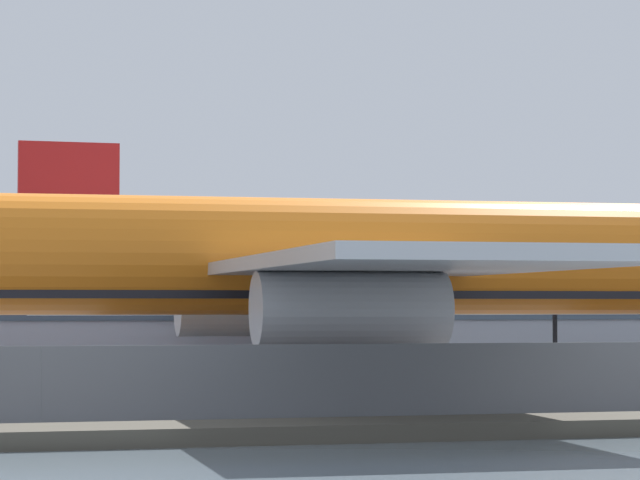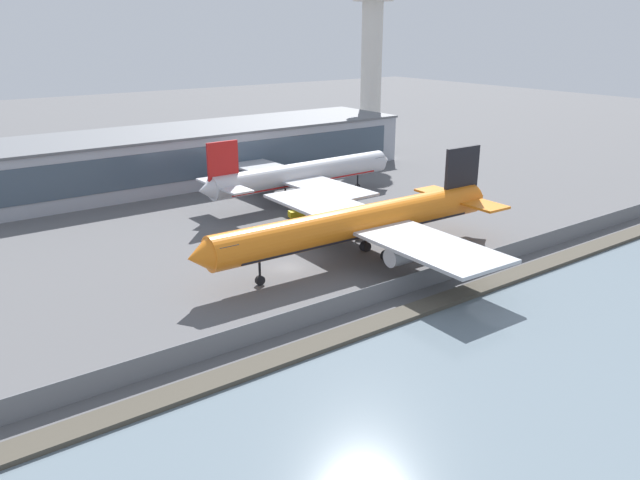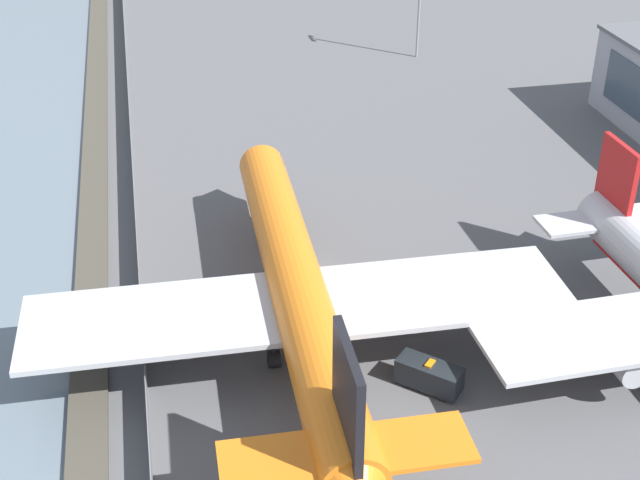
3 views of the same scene
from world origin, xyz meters
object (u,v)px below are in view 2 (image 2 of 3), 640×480
Objects in this scene: ops_van at (363,225)px; control_tower at (372,49)px; baggage_tug at (298,213)px; passenger_jet_silver at (301,175)px; cargo_jet_orange at (363,223)px.

ops_van is 0.11× the size of control_tower.
baggage_tug is at bearing -140.36° from control_tower.
passenger_jet_silver is at bearing 82.42° from ops_van.
ops_van is at bearing 49.91° from cargo_jet_orange.
ops_van is (3.83, -13.07, 0.47)m from baggage_tug.
passenger_jet_silver is 8.44× the size of ops_van.
cargo_jet_orange reaches higher than passenger_jet_silver.
baggage_tug is (3.89, 22.24, -4.62)m from cargo_jet_orange.
control_tower is (55.23, 45.76, 25.13)m from baggage_tug.
baggage_tug is 75.99m from control_tower.
passenger_jet_silver is at bearing 71.12° from cargo_jet_orange.
cargo_jet_orange is 32.90m from passenger_jet_silver.
cargo_jet_orange is at bearing -99.92° from baggage_tug.
passenger_jet_silver is 12.65× the size of baggage_tug.
cargo_jet_orange is 23.05m from baggage_tug.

